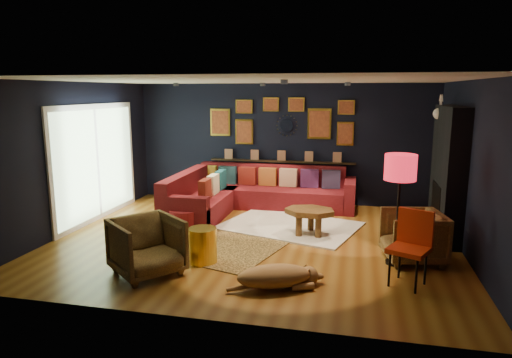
% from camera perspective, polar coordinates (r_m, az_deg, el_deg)
% --- Properties ---
extents(floor, '(6.50, 6.50, 0.00)m').
position_cam_1_polar(floor, '(7.66, -0.20, -7.60)').
color(floor, '#936222').
rests_on(floor, ground).
extents(room_walls, '(6.50, 6.50, 6.50)m').
position_cam_1_polar(room_walls, '(7.31, -0.20, 4.32)').
color(room_walls, black).
rests_on(room_walls, ground).
extents(sectional, '(3.41, 2.69, 0.86)m').
position_cam_1_polar(sectional, '(9.41, -1.40, -2.04)').
color(sectional, maroon).
rests_on(sectional, ground).
extents(ledge, '(3.20, 0.12, 0.04)m').
position_cam_1_polar(ledge, '(10.01, 3.21, 2.21)').
color(ledge, black).
rests_on(ledge, room_walls).
extents(gallery_wall, '(3.15, 0.04, 1.02)m').
position_cam_1_polar(gallery_wall, '(9.95, 3.22, 7.30)').
color(gallery_wall, gold).
rests_on(gallery_wall, room_walls).
extents(sunburst_mirror, '(0.47, 0.16, 0.47)m').
position_cam_1_polar(sunburst_mirror, '(9.95, 3.87, 6.67)').
color(sunburst_mirror, silver).
rests_on(sunburst_mirror, room_walls).
extents(fireplace, '(0.31, 1.60, 2.20)m').
position_cam_1_polar(fireplace, '(8.24, 22.76, 0.20)').
color(fireplace, black).
rests_on(fireplace, ground).
extents(deer_head, '(0.50, 0.28, 0.45)m').
position_cam_1_polar(deer_head, '(8.63, 23.00, 7.53)').
color(deer_head, white).
rests_on(deer_head, fireplace).
extents(sliding_door, '(0.06, 2.80, 2.20)m').
position_cam_1_polar(sliding_door, '(9.17, -19.32, 1.95)').
color(sliding_door, white).
rests_on(sliding_door, ground).
extents(ceiling_spots, '(3.30, 2.50, 0.06)m').
position_cam_1_polar(ceiling_spots, '(8.05, 1.08, 11.82)').
color(ceiling_spots, black).
rests_on(ceiling_spots, room_walls).
extents(shag_rug, '(2.71, 2.28, 0.03)m').
position_cam_1_polar(shag_rug, '(8.39, 4.26, -5.86)').
color(shag_rug, white).
rests_on(shag_rug, ground).
extents(leopard_rug, '(2.95, 2.46, 0.01)m').
position_cam_1_polar(leopard_rug, '(7.60, -6.64, -7.78)').
color(leopard_rug, tan).
rests_on(leopard_rug, ground).
extents(coffee_table, '(0.91, 0.70, 0.43)m').
position_cam_1_polar(coffee_table, '(7.83, 6.73, -4.37)').
color(coffee_table, brown).
rests_on(coffee_table, shag_rug).
extents(pouf, '(0.56, 0.56, 0.36)m').
position_cam_1_polar(pouf, '(8.15, -8.86, -5.01)').
color(pouf, maroon).
rests_on(pouf, shag_rug).
extents(armchair_left, '(1.13, 1.14, 0.86)m').
position_cam_1_polar(armchair_left, '(6.33, -13.48, -7.87)').
color(armchair_left, tan).
rests_on(armchair_left, ground).
extents(armchair_right, '(0.88, 0.92, 0.82)m').
position_cam_1_polar(armchair_right, '(7.00, 19.04, -6.52)').
color(armchair_right, tan).
rests_on(armchair_right, ground).
extents(gold_stool, '(0.41, 0.41, 0.51)m').
position_cam_1_polar(gold_stool, '(6.66, -6.67, -8.24)').
color(gold_stool, gold).
rests_on(gold_stool, ground).
extents(orange_chair, '(0.60, 0.60, 0.96)m').
position_cam_1_polar(orange_chair, '(6.15, 18.87, -7.37)').
color(orange_chair, black).
rests_on(orange_chair, ground).
extents(floor_lamp, '(0.44, 0.44, 1.59)m').
position_cam_1_polar(floor_lamp, '(6.60, 17.59, 0.78)').
color(floor_lamp, black).
rests_on(floor_lamp, ground).
extents(dog, '(1.42, 1.08, 0.40)m').
position_cam_1_polar(dog, '(5.81, 2.27, -11.53)').
color(dog, '#AA7344').
rests_on(dog, leopard_rug).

